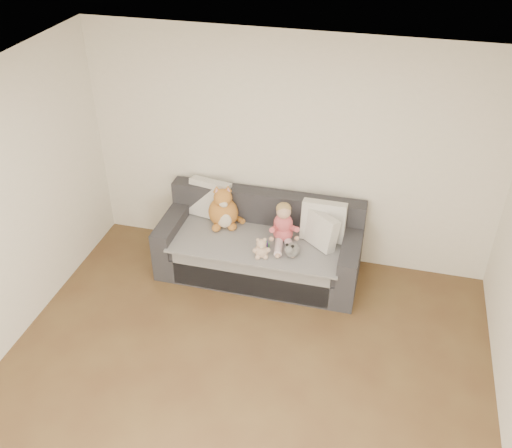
{
  "coord_description": "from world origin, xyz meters",
  "views": [
    {
      "loc": [
        1.02,
        -2.91,
        4.08
      ],
      "look_at": [
        -0.21,
        1.87,
        0.75
      ],
      "focal_mm": 40.0,
      "sensor_mm": 36.0,
      "label": 1
    }
  ],
  "objects": [
    {
      "name": "room_shell",
      "position": [
        0.0,
        0.42,
        1.3
      ],
      "size": [
        5.0,
        5.0,
        5.0
      ],
      "color": "brown",
      "rests_on": "ground"
    },
    {
      "name": "sofa",
      "position": [
        -0.21,
        2.06,
        0.31
      ],
      "size": [
        2.2,
        0.94,
        0.85
      ],
      "color": "#242428",
      "rests_on": "ground"
    },
    {
      "name": "cushion_left",
      "position": [
        -0.87,
        2.32,
        0.69
      ],
      "size": [
        0.51,
        0.29,
        0.45
      ],
      "rotation": [
        0.0,
        0.0,
        -0.18
      ],
      "color": "beige",
      "rests_on": "sofa"
    },
    {
      "name": "cushion_right_back",
      "position": [
        0.45,
        2.2,
        0.69
      ],
      "size": [
        0.47,
        0.21,
        0.45
      ],
      "rotation": [
        0.0,
        0.0,
        -0.01
      ],
      "color": "beige",
      "rests_on": "sofa"
    },
    {
      "name": "cushion_right_front",
      "position": [
        0.45,
        2.07,
        0.66
      ],
      "size": [
        0.43,
        0.39,
        0.38
      ],
      "rotation": [
        0.0,
        0.0,
        -0.67
      ],
      "color": "beige",
      "rests_on": "sofa"
    },
    {
      "name": "toddler",
      "position": [
        0.05,
        2.02,
        0.67
      ],
      "size": [
        0.32,
        0.47,
        0.46
      ],
      "rotation": [
        0.0,
        0.0,
        0.3
      ],
      "color": "#C0435D",
      "rests_on": "sofa"
    },
    {
      "name": "plush_cat",
      "position": [
        -0.66,
        2.17,
        0.66
      ],
      "size": [
        0.41,
        0.41,
        0.52
      ],
      "rotation": [
        0.0,
        0.0,
        0.36
      ],
      "color": "#AF5C26",
      "rests_on": "sofa"
    },
    {
      "name": "teddy_bear",
      "position": [
        -0.11,
        1.69,
        0.57
      ],
      "size": [
        0.18,
        0.15,
        0.24
      ],
      "rotation": [
        0.0,
        0.0,
        0.32
      ],
      "color": "beige",
      "rests_on": "sofa"
    },
    {
      "name": "plush_cow",
      "position": [
        0.19,
        1.79,
        0.55
      ],
      "size": [
        0.15,
        0.24,
        0.19
      ],
      "rotation": [
        0.0,
        0.0,
        -0.17
      ],
      "color": "white",
      "rests_on": "sofa"
    },
    {
      "name": "sippy_cup",
      "position": [
        -0.11,
        1.84,
        0.54
      ],
      "size": [
        0.11,
        0.08,
        0.12
      ],
      "rotation": [
        0.0,
        0.0,
        -0.26
      ],
      "color": "#573797",
      "rests_on": "sofa"
    }
  ]
}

